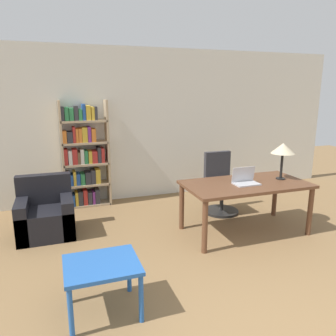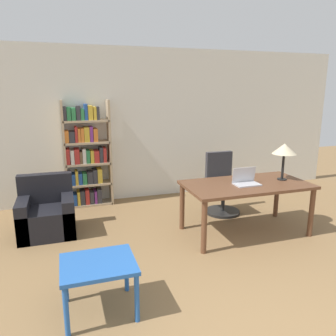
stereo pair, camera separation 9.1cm
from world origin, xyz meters
name	(u,v)px [view 1 (the left image)]	position (x,y,z in m)	size (l,w,h in m)	color
wall_back	(141,125)	(0.00, 4.53, 1.35)	(8.00, 0.06, 2.70)	silver
desk	(246,189)	(0.95, 2.48, 0.64)	(1.72, 0.89, 0.72)	brown
laptop	(245,180)	(0.91, 2.44, 0.77)	(0.34, 0.22, 0.23)	#B2B2B7
table_lamp	(283,149)	(1.53, 2.50, 1.16)	(0.33, 0.33, 0.52)	black
office_chair	(220,186)	(1.01, 3.32, 0.43)	(0.56, 0.56, 0.99)	black
side_table_blue	(102,270)	(-1.19, 1.38, 0.42)	(0.65, 0.55, 0.49)	#2356A3
armchair	(46,216)	(-1.69, 3.31, 0.27)	(0.74, 0.68, 0.81)	black
bookshelf	(84,158)	(-1.06, 4.34, 0.85)	(0.78, 0.28, 1.81)	tan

